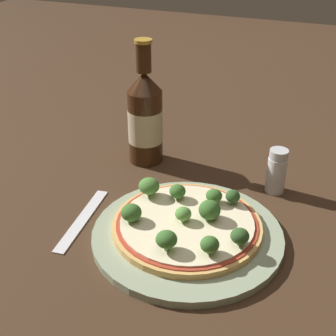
{
  "coord_description": "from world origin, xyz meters",
  "views": [
    {
      "loc": [
        0.17,
        -0.51,
        0.43
      ],
      "look_at": [
        -0.07,
        0.09,
        0.06
      ],
      "focal_mm": 50.0,
      "sensor_mm": 36.0,
      "label": 1
    }
  ],
  "objects": [
    {
      "name": "broccoli_floret_2",
      "position": [
        0.02,
        0.03,
        0.04
      ],
      "size": [
        0.03,
        0.03,
        0.03
      ],
      "color": "#7A9E5B",
      "rests_on": "pizza"
    },
    {
      "name": "plate",
      "position": [
        -0.01,
        0.01,
        0.01
      ],
      "size": [
        0.28,
        0.28,
        0.01
      ],
      "color": "#93A384",
      "rests_on": "ground_plane"
    },
    {
      "name": "broccoli_floret_1",
      "position": [
        -0.01,
        -0.06,
        0.04
      ],
      "size": [
        0.03,
        0.03,
        0.03
      ],
      "color": "#7A9E5B",
      "rests_on": "pizza"
    },
    {
      "name": "pepper_shaker",
      "position": [
        0.08,
        0.18,
        0.04
      ],
      "size": [
        0.03,
        0.03,
        0.08
      ],
      "color": "silver",
      "rests_on": "ground_plane"
    },
    {
      "name": "pizza",
      "position": [
        -0.01,
        0.01,
        0.02
      ],
      "size": [
        0.22,
        0.22,
        0.01
      ],
      "color": "tan",
      "rests_on": "plate"
    },
    {
      "name": "broccoli_floret_7",
      "position": [
        0.04,
        -0.04,
        0.04
      ],
      "size": [
        0.03,
        0.03,
        0.03
      ],
      "color": "#7A9E5B",
      "rests_on": "pizza"
    },
    {
      "name": "broccoli_floret_3",
      "position": [
        0.07,
        -0.01,
        0.04
      ],
      "size": [
        0.03,
        0.03,
        0.02
      ],
      "color": "#7A9E5B",
      "rests_on": "pizza"
    },
    {
      "name": "beer_bottle",
      "position": [
        -0.16,
        0.2,
        0.09
      ],
      "size": [
        0.06,
        0.06,
        0.23
      ],
      "color": "#381E0F",
      "rests_on": "ground_plane"
    },
    {
      "name": "ground_plane",
      "position": [
        0.0,
        0.0,
        0.0
      ],
      "size": [
        3.0,
        3.0,
        0.0
      ],
      "primitive_type": "plane",
      "color": "#3D2819"
    },
    {
      "name": "fork",
      "position": [
        -0.17,
        -0.01,
        0.0
      ],
      "size": [
        0.04,
        0.17,
        0.0
      ],
      "rotation": [
        0.0,
        0.0,
        1.69
      ],
      "color": "silver",
      "rests_on": "ground_plane"
    },
    {
      "name": "broccoli_floret_8",
      "position": [
        -0.02,
        0.01,
        0.04
      ],
      "size": [
        0.02,
        0.02,
        0.02
      ],
      "color": "#7A9E5B",
      "rests_on": "pizza"
    },
    {
      "name": "broccoli_floret_5",
      "position": [
        0.04,
        0.08,
        0.04
      ],
      "size": [
        0.02,
        0.02,
        0.02
      ],
      "color": "#7A9E5B",
      "rests_on": "pizza"
    },
    {
      "name": "broccoli_floret_0",
      "position": [
        -0.05,
        0.06,
        0.04
      ],
      "size": [
        0.03,
        0.03,
        0.02
      ],
      "color": "#7A9E5B",
      "rests_on": "pizza"
    },
    {
      "name": "broccoli_floret_9",
      "position": [
        -0.09,
        0.05,
        0.04
      ],
      "size": [
        0.03,
        0.03,
        0.03
      ],
      "color": "#7A9E5B",
      "rests_on": "pizza"
    },
    {
      "name": "broccoli_floret_4",
      "position": [
        0.01,
        0.07,
        0.04
      ],
      "size": [
        0.03,
        0.03,
        0.02
      ],
      "color": "#7A9E5B",
      "rests_on": "pizza"
    },
    {
      "name": "broccoli_floret_6",
      "position": [
        -0.09,
        -0.02,
        0.04
      ],
      "size": [
        0.03,
        0.03,
        0.03
      ],
      "color": "#7A9E5B",
      "rests_on": "pizza"
    }
  ]
}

